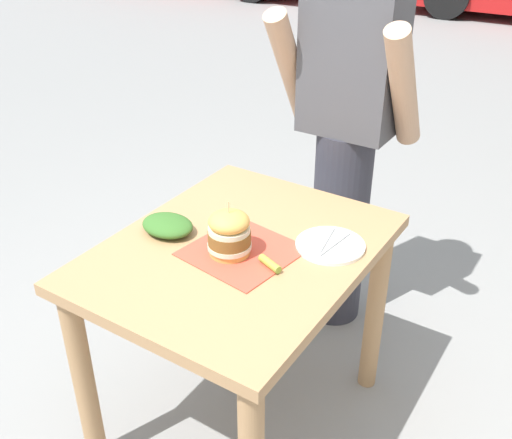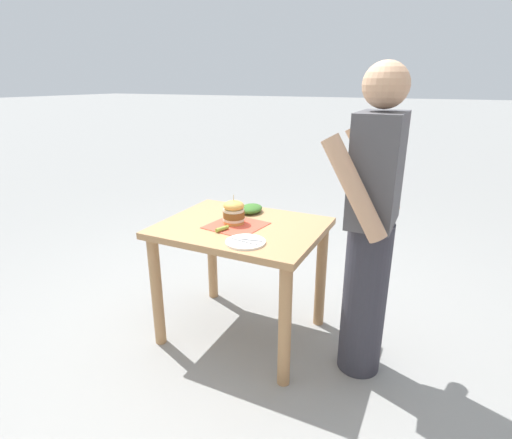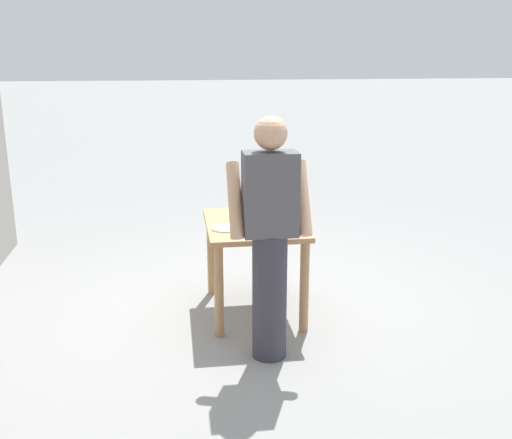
{
  "view_description": "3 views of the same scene",
  "coord_description": "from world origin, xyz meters",
  "px_view_note": "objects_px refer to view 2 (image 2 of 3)",
  "views": [
    {
      "loc": [
        0.91,
        -1.31,
        1.78
      ],
      "look_at": [
        0.0,
        0.1,
        0.82
      ],
      "focal_mm": 42.0,
      "sensor_mm": 36.0,
      "label": 1
    },
    {
      "loc": [
        2.02,
        1.07,
        1.6
      ],
      "look_at": [
        0.0,
        0.1,
        0.82
      ],
      "focal_mm": 28.0,
      "sensor_mm": 36.0,
      "label": 2
    },
    {
      "loc": [
        0.63,
        4.55,
        2.09
      ],
      "look_at": [
        0.0,
        0.1,
        0.82
      ],
      "focal_mm": 42.0,
      "sensor_mm": 36.0,
      "label": 3
    }
  ],
  "objects_px": {
    "diner_across_table": "(371,225)",
    "patio_table": "(242,247)",
    "pickle_spear": "(222,229)",
    "side_plate_with_forks": "(245,242)",
    "sandwich": "(234,212)",
    "side_salad": "(251,209)"
  },
  "relations": [
    {
      "from": "diner_across_table",
      "to": "patio_table",
      "type": "bearing_deg",
      "value": -89.87
    },
    {
      "from": "pickle_spear",
      "to": "side_plate_with_forks",
      "type": "height_order",
      "value": "pickle_spear"
    },
    {
      "from": "diner_across_table",
      "to": "pickle_spear",
      "type": "bearing_deg",
      "value": -79.75
    },
    {
      "from": "sandwich",
      "to": "side_salad",
      "type": "height_order",
      "value": "sandwich"
    },
    {
      "from": "patio_table",
      "to": "pickle_spear",
      "type": "xyz_separation_m",
      "value": [
        0.15,
        -0.05,
        0.16
      ]
    },
    {
      "from": "side_salad",
      "to": "patio_table",
      "type": "bearing_deg",
      "value": 12.43
    },
    {
      "from": "sandwich",
      "to": "diner_across_table",
      "type": "xyz_separation_m",
      "value": [
        -0.0,
        0.82,
        0.04
      ]
    },
    {
      "from": "pickle_spear",
      "to": "side_salad",
      "type": "bearing_deg",
      "value": -179.33
    },
    {
      "from": "patio_table",
      "to": "diner_across_table",
      "type": "xyz_separation_m",
      "value": [
        -0.0,
        0.77,
        0.26
      ]
    },
    {
      "from": "sandwich",
      "to": "diner_across_table",
      "type": "bearing_deg",
      "value": 90.03
    },
    {
      "from": "patio_table",
      "to": "sandwich",
      "type": "distance_m",
      "value": 0.23
    },
    {
      "from": "side_salad",
      "to": "diner_across_table",
      "type": "distance_m",
      "value": 0.86
    },
    {
      "from": "patio_table",
      "to": "diner_across_table",
      "type": "distance_m",
      "value": 0.81
    },
    {
      "from": "side_salad",
      "to": "sandwich",
      "type": "bearing_deg",
      "value": 0.89
    },
    {
      "from": "side_plate_with_forks",
      "to": "diner_across_table",
      "type": "xyz_separation_m",
      "value": [
        -0.25,
        0.61,
        0.11
      ]
    },
    {
      "from": "side_plate_with_forks",
      "to": "side_salad",
      "type": "distance_m",
      "value": 0.53
    },
    {
      "from": "pickle_spear",
      "to": "diner_across_table",
      "type": "relative_size",
      "value": 0.05
    },
    {
      "from": "patio_table",
      "to": "sandwich",
      "type": "bearing_deg",
      "value": -91.53
    },
    {
      "from": "patio_table",
      "to": "diner_across_table",
      "type": "relative_size",
      "value": 0.57
    },
    {
      "from": "patio_table",
      "to": "side_salad",
      "type": "relative_size",
      "value": 5.4
    },
    {
      "from": "pickle_spear",
      "to": "side_salad",
      "type": "relative_size",
      "value": 0.48
    },
    {
      "from": "pickle_spear",
      "to": "side_salad",
      "type": "height_order",
      "value": "side_salad"
    }
  ]
}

